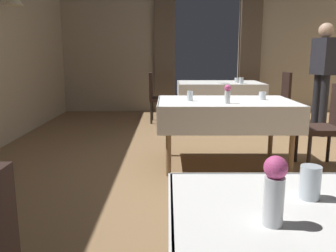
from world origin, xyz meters
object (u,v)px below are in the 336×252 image
Objects in this scene: glass_mid_b at (188,96)px; glass_mid_c at (261,96)px; flower_vase_near at (273,188)px; plate_far_a at (222,83)px; chair_mid_right at (327,122)px; person_waiter_by_doorway at (321,70)px; dining_table_mid at (224,108)px; glass_far_c at (235,80)px; flower_vase_mid at (226,93)px; dining_table_far at (218,87)px; chair_far_right at (278,94)px; chair_far_left at (156,95)px; glass_far_b at (240,80)px; glass_near_c at (308,182)px.

glass_mid_c is at bearing 6.79° from glass_mid_b.
plate_far_a is (0.66, 5.22, -0.11)m from flower_vase_near.
flower_vase_near is (-1.47, -2.87, 0.35)m from chair_mid_right.
person_waiter_by_doorway is (2.13, 1.60, 0.22)m from glass_mid_b.
flower_vase_near reaches higher than glass_mid_c.
glass_far_c reaches higher than dining_table_mid.
dining_table_mid is at bearing -103.39° from glass_far_c.
flower_vase_mid reaches higher than glass_mid_c.
dining_table_far is 1.17m from chair_far_right.
flower_vase_mid is 0.44m from glass_mid_b.
glass_mid_b is at bearing -104.85° from dining_table_far.
flower_vase_near reaches higher than flower_vase_mid.
glass_far_b is at bearing -12.57° from chair_far_left.
dining_table_mid is 0.88× the size of person_waiter_by_doorway.
person_waiter_by_doorway is at bearing -77.66° from chair_far_right.
dining_table_far is at bearing 83.36° from flower_vase_mid.
glass_far_b is at bearing 9.40° from plate_far_a.
glass_mid_c is (0.82, 0.10, -0.01)m from glass_mid_b.
glass_far_b is 1.24× the size of glass_far_c.
chair_far_left is (-2.31, -0.08, 0.00)m from chair_far_right.
flower_vase_mid is 2.69m from glass_far_b.
flower_vase_near is at bearing -84.78° from chair_far_left.
dining_table_far is 0.38m from plate_far_a.
dining_table_far is at bearing -0.80° from chair_far_left.
person_waiter_by_doorway is at bearing -37.72° from dining_table_far.
flower_vase_near is 4.95m from person_waiter_by_doorway.
dining_table_mid is at bearing -105.54° from glass_far_b.
chair_mid_right reaches higher than dining_table_far.
dining_table_mid is 14.00× the size of glass_far_b.
glass_mid_c is (0.42, 0.05, 0.14)m from dining_table_mid.
dining_table_far is at bearing 106.95° from chair_mid_right.
chair_far_left is at bearing 97.37° from glass_near_c.
glass_near_c is at bearing -98.13° from glass_far_c.
chair_far_right is 2.31m from chair_far_left.
dining_table_mid is 2.75m from glass_near_c.
dining_table_far is at bearing -175.36° from chair_far_right.
glass_far_b is at bearing 79.46° from flower_vase_near.
dining_table_mid is 1.15m from chair_mid_right.
dining_table_far is 17.64× the size of glass_far_c.
dining_table_far is (0.31, 2.65, 0.01)m from dining_table_mid.
chair_far_left is 4.34× the size of flower_vase_near.
flower_vase_near is at bearing -96.45° from dining_table_mid.
glass_mid_c reaches higher than dining_table_mid.
glass_mid_c reaches higher than dining_table_far.
glass_near_c is 2.85m from glass_mid_c.
chair_mid_right is 8.45× the size of glass_mid_b.
glass_mid_c is at bearing -64.16° from chair_far_left.
glass_mid_b is 0.52× the size of plate_far_a.
dining_table_far is 7.20× the size of flower_vase_near.
flower_vase_near is 0.28m from glass_near_c.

